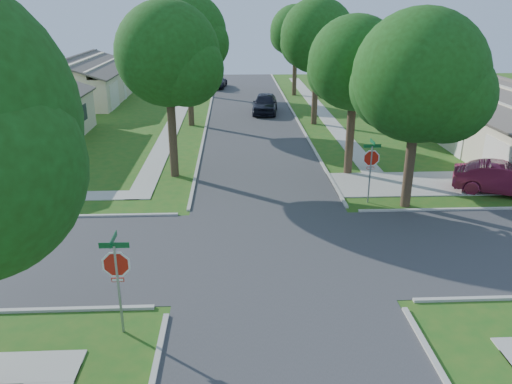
{
  "coord_description": "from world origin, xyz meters",
  "views": [
    {
      "loc": [
        -1.5,
        -16.64,
        8.67
      ],
      "look_at": [
        -0.64,
        2.07,
        1.6
      ],
      "focal_mm": 35.0,
      "sensor_mm": 36.0,
      "label": 1
    }
  ],
  "objects": [
    {
      "name": "tree_e_mid",
      "position": [
        4.76,
        21.01,
        6.25
      ],
      "size": [
        5.59,
        5.4,
        9.21
      ],
      "color": "#38281C",
      "rests_on": "ground"
    },
    {
      "name": "sidewalk_nw",
      "position": [
        -6.1,
        26.0,
        0.02
      ],
      "size": [
        1.2,
        40.0,
        0.04
      ],
      "primitive_type": "cube",
      "color": "#9E9B91",
      "rests_on": "ground"
    },
    {
      "name": "tree_w_far",
      "position": [
        -4.65,
        34.01,
        5.51
      ],
      "size": [
        4.76,
        4.6,
        8.04
      ],
      "color": "#38281C",
      "rests_on": "ground"
    },
    {
      "name": "tree_w_near",
      "position": [
        -4.64,
        9.01,
        6.12
      ],
      "size": [
        5.38,
        5.2,
        8.97
      ],
      "color": "#38281C",
      "rests_on": "ground"
    },
    {
      "name": "tree_e_far",
      "position": [
        4.75,
        34.01,
        5.98
      ],
      "size": [
        5.17,
        5.0,
        8.72
      ],
      "color": "#38281C",
      "rests_on": "ground"
    },
    {
      "name": "house_nw_far",
      "position": [
        -15.99,
        32.0,
        1.52
      ],
      "size": [
        8.42,
        13.6,
        4.23
      ],
      "color": "beige",
      "rests_on": "ground"
    },
    {
      "name": "car_curb_east",
      "position": [
        1.2,
        25.29,
        0.83
      ],
      "size": [
        2.51,
        5.04,
        1.65
      ],
      "primitive_type": "imported",
      "rotation": [
        0.0,
        0.0,
        -0.12
      ],
      "color": "black",
      "rests_on": "ground"
    },
    {
      "name": "tree_w_mid",
      "position": [
        -4.64,
        21.01,
        6.49
      ],
      "size": [
        5.8,
        5.6,
        9.56
      ],
      "color": "#38281C",
      "rests_on": "ground"
    },
    {
      "name": "sidewalk_ne",
      "position": [
        6.1,
        26.0,
        0.02
      ],
      "size": [
        1.2,
        40.0,
        0.04
      ],
      "primitive_type": "cube",
      "color": "#9E9B91",
      "rests_on": "ground"
    },
    {
      "name": "tree_e_near",
      "position": [
        4.75,
        9.01,
        5.64
      ],
      "size": [
        4.97,
        4.8,
        8.28
      ],
      "color": "#38281C",
      "rests_on": "ground"
    },
    {
      "name": "house_nw_near",
      "position": [
        -15.99,
        15.0,
        1.52
      ],
      "size": [
        8.42,
        13.6,
        4.23
      ],
      "color": "beige",
      "rests_on": "ground"
    },
    {
      "name": "tree_ne_corner",
      "position": [
        6.36,
        4.21,
        5.59
      ],
      "size": [
        5.8,
        5.6,
        8.66
      ],
      "color": "#38281C",
      "rests_on": "ground"
    },
    {
      "name": "stop_sign_ne",
      "position": [
        4.7,
        4.7,
        2.03
      ],
      "size": [
        1.05,
        0.8,
        2.98
      ],
      "color": "gray",
      "rests_on": "ground"
    },
    {
      "name": "car_driveway",
      "position": [
        11.5,
        5.5,
        0.76
      ],
      "size": [
        4.85,
        3.35,
        1.52
      ],
      "primitive_type": "imported",
      "rotation": [
        0.0,
        0.0,
        1.15
      ],
      "color": "maroon",
      "rests_on": "ground"
    },
    {
      "name": "house_ne_far",
      "position": [
        15.99,
        29.0,
        1.52
      ],
      "size": [
        8.42,
        13.6,
        4.23
      ],
      "color": "beige",
      "rests_on": "ground"
    },
    {
      "name": "car_curb_west",
      "position": [
        -3.2,
        39.18,
        0.64
      ],
      "size": [
        2.3,
        4.61,
        1.28
      ],
      "primitive_type": "imported",
      "rotation": [
        0.0,
        0.0,
        3.03
      ],
      "color": "black",
      "rests_on": "ground"
    },
    {
      "name": "road_ns",
      "position": [
        0.0,
        0.0,
        0.0
      ],
      "size": [
        7.0,
        100.0,
        0.02
      ],
      "primitive_type": "cube",
      "color": "#333335",
      "rests_on": "ground"
    },
    {
      "name": "driveway",
      "position": [
        7.9,
        7.1,
        0.03
      ],
      "size": [
        8.8,
        3.6,
        0.05
      ],
      "primitive_type": "cube",
      "color": "#9E9B91",
      "rests_on": "ground"
    },
    {
      "name": "ground",
      "position": [
        0.0,
        0.0,
        0.0
      ],
      "size": [
        100.0,
        100.0,
        0.0
      ],
      "primitive_type": "plane",
      "color": "#215918",
      "rests_on": "ground"
    },
    {
      "name": "stop_sign_sw",
      "position": [
        -4.7,
        -4.7,
        2.03
      ],
      "size": [
        1.05,
        0.8,
        2.98
      ],
      "color": "gray",
      "rests_on": "ground"
    }
  ]
}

